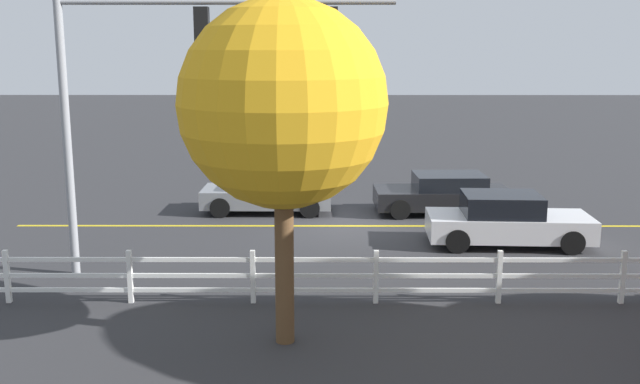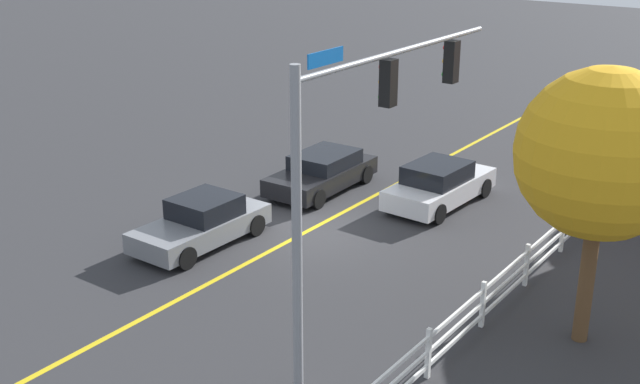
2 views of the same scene
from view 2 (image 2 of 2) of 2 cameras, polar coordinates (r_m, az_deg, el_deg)
ground_plane at (r=23.91m, az=-0.89°, el=-2.81°), size 120.00×120.00×0.00m
lane_center_stripe at (r=27.00m, az=4.18°, el=-0.12°), size 28.00×0.16×0.01m
signal_assembly at (r=16.46m, az=3.23°, el=4.03°), size 7.63×0.38×6.73m
car_0 at (r=23.07m, az=-8.43°, el=-2.17°), size 4.21×1.92×1.38m
car_1 at (r=26.04m, az=8.51°, el=0.53°), size 4.45×2.05×1.43m
car_2 at (r=27.10m, az=0.17°, el=1.45°), size 4.41×2.04×1.29m
white_rail_fence at (r=23.33m, az=16.92°, el=-2.73°), size 26.10×0.10×1.15m
tree_2 at (r=17.54m, az=19.51°, el=2.52°), size 3.66×3.66×6.20m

